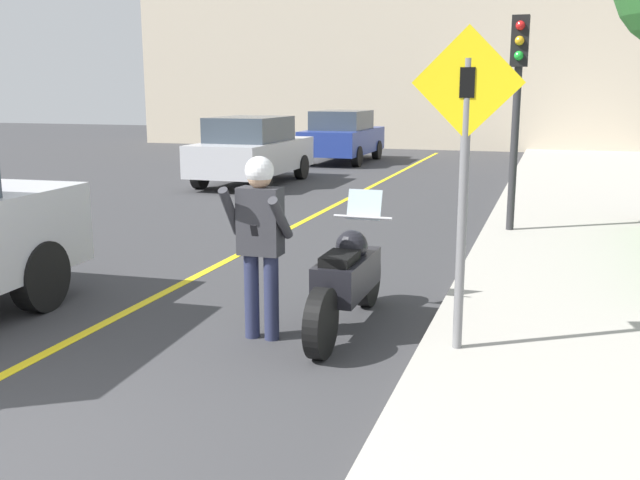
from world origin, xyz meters
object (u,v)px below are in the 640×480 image
Objects in this scene: traffic_light at (518,82)px; parked_car_silver at (252,150)px; crossing_sign at (464,160)px; parked_car_blue at (343,136)px; motorcycle at (347,279)px; person_biker at (260,229)px.

parked_car_silver is (-6.61, 4.91, -1.58)m from traffic_light.
parked_car_blue is (-5.93, 16.66, -0.90)m from crossing_sign.
person_biker is at bearing -142.31° from motorcycle.
motorcycle is 1.03m from person_biker.
person_biker is 11.56m from parked_car_silver.
traffic_light is (1.24, 5.13, 1.93)m from motorcycle.
parked_car_blue is (-6.02, 10.99, -1.58)m from traffic_light.
crossing_sign reaches higher than parked_car_silver.
crossing_sign is 0.64× the size of parked_car_silver.
traffic_light is at bearing 76.38° from motorcycle.
crossing_sign reaches higher than motorcycle.
parked_car_blue is at bearing 118.73° from traffic_light.
motorcycle is 16.81m from parked_car_blue.
traffic_light is (0.09, 5.68, 0.69)m from crossing_sign.
parked_car_blue is at bearing 109.58° from crossing_sign.
motorcycle is at bearing 154.29° from crossing_sign.
person_biker reaches higher than parked_car_blue.
motorcycle is 0.84× the size of crossing_sign.
traffic_light reaches higher than person_biker.
parked_car_blue is at bearing 103.80° from person_biker.
person_biker is 0.41× the size of parked_car_blue.
person_biker is 0.52× the size of traffic_light.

